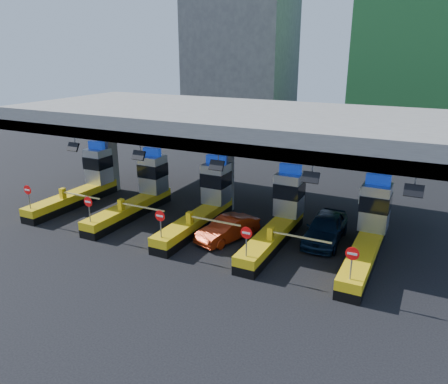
% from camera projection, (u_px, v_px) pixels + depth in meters
% --- Properties ---
extents(ground, '(120.00, 120.00, 0.00)m').
position_uv_depth(ground, '(203.00, 225.00, 27.71)').
color(ground, black).
rests_on(ground, ground).
extents(toll_canopy, '(28.00, 12.09, 7.00)m').
position_uv_depth(toll_canopy, '(223.00, 122.00, 28.23)').
color(toll_canopy, slate).
rests_on(toll_canopy, ground).
extents(toll_lane_far_left, '(4.43, 8.00, 4.16)m').
position_uv_depth(toll_lane_far_left, '(85.00, 182.00, 31.76)').
color(toll_lane_far_left, black).
rests_on(toll_lane_far_left, ground).
extents(toll_lane_left, '(4.43, 8.00, 4.16)m').
position_uv_depth(toll_lane_left, '(141.00, 192.00, 29.64)').
color(toll_lane_left, black).
rests_on(toll_lane_left, ground).
extents(toll_lane_center, '(4.43, 8.00, 4.16)m').
position_uv_depth(toll_lane_center, '(205.00, 203.00, 27.51)').
color(toll_lane_center, black).
rests_on(toll_lane_center, ground).
extents(toll_lane_right, '(4.43, 8.00, 4.16)m').
position_uv_depth(toll_lane_right, '(280.00, 216.00, 25.38)').
color(toll_lane_right, black).
rests_on(toll_lane_right, ground).
extents(toll_lane_far_right, '(4.43, 8.00, 4.16)m').
position_uv_depth(toll_lane_far_right, '(369.00, 231.00, 23.25)').
color(toll_lane_far_right, black).
rests_on(toll_lane_far_right, ground).
extents(bg_building_concrete, '(14.00, 10.00, 18.00)m').
position_uv_depth(bg_building_concrete, '(240.00, 61.00, 61.43)').
color(bg_building_concrete, '#4C4C49').
rests_on(bg_building_concrete, ground).
extents(van, '(2.10, 4.95, 1.67)m').
position_uv_depth(van, '(325.00, 228.00, 25.16)').
color(van, black).
rests_on(van, ground).
extents(red_car, '(2.72, 4.38, 1.36)m').
position_uv_depth(red_car, '(228.00, 229.00, 25.39)').
color(red_car, maroon).
rests_on(red_car, ground).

